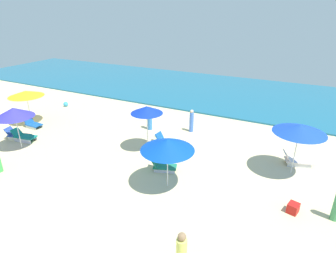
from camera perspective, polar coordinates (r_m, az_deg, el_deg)
ocean at (r=28.16m, az=10.53°, el=7.11°), size 60.00×13.42×0.12m
umbrella_0 at (r=17.89m, az=-29.07°, el=2.55°), size 2.14×2.14×2.51m
lounge_chair_0_0 at (r=19.93m, az=-28.46°, el=-1.56°), size 1.62×0.96×0.73m
lounge_chair_0_1 at (r=19.50m, az=-27.46°, el=-1.80°), size 1.57×0.85×0.73m
umbrella_1 at (r=21.67m, az=-27.15°, el=6.03°), size 2.36×2.36×2.40m
lounge_chair_1_0 at (r=21.40m, az=-25.97°, el=0.47°), size 1.21×0.69×0.68m
umbrella_3 at (r=15.37m, az=-4.39°, el=3.43°), size 1.80×1.80×2.68m
lounge_chair_3_0 at (r=16.82m, az=-0.36°, el=-3.02°), size 1.41×0.71×0.67m
lounge_chair_3_1 at (r=17.02m, az=-0.67°, el=-2.69°), size 1.56×1.13×0.62m
umbrella_4 at (r=14.42m, az=25.40°, el=-0.47°), size 2.45×2.45×2.62m
lounge_chair_4_0 at (r=16.19m, az=24.79°, el=-6.28°), size 1.58×1.07×0.73m
umbrella_5 at (r=12.13m, az=-0.11°, el=-3.73°), size 2.41×2.41×2.42m
lounge_chair_5_0 at (r=14.27m, az=-1.07°, el=-8.10°), size 1.39×0.96×0.72m
beachgoer_0 at (r=18.72m, az=-3.74°, el=1.70°), size 0.41×0.41×1.70m
beachgoer_1 at (r=18.47m, az=4.85°, el=1.10°), size 0.33×0.33×1.54m
beach_ball_0 at (r=24.99m, az=-20.25°, el=4.34°), size 0.40×0.40×0.40m
cooler_box_1 at (r=12.73m, az=24.28°, el=-15.00°), size 0.50×0.53×0.41m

